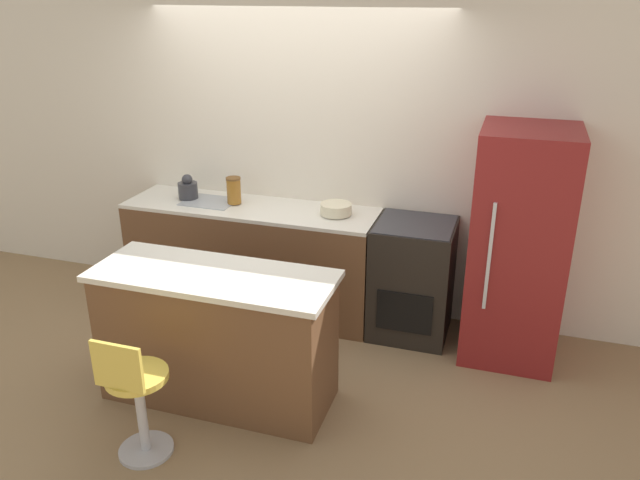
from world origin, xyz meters
The scene contains 10 objects.
ground_plane centered at (0.00, 0.00, 0.00)m, with size 14.00×14.00×0.00m, color #8E704C.
wall_back centered at (0.00, 0.66, 1.30)m, with size 8.00×0.06×2.60m.
back_counter centered at (-0.32, 0.32, 0.47)m, with size 2.15×0.61×0.95m.
kitchen_island centered at (-0.03, -0.95, 0.47)m, with size 1.60×0.62×0.94m.
oven_range centered at (1.07, 0.32, 0.47)m, with size 0.62×0.62×0.95m.
refrigerator centered at (1.84, 0.27, 0.88)m, with size 0.68×0.74×1.75m.
stool_chair centered at (-0.21, -1.63, 0.42)m, with size 0.37×0.37×0.85m.
kettle centered at (-0.91, 0.34, 1.03)m, with size 0.17×0.17×0.21m.
mixing_bowl centered at (0.42, 0.34, 0.99)m, with size 0.25×0.25×0.09m.
canister_jar centered at (-0.47, 0.34, 1.06)m, with size 0.12×0.12×0.22m.
Camera 1 is at (1.73, -4.18, 2.65)m, focal length 35.00 mm.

